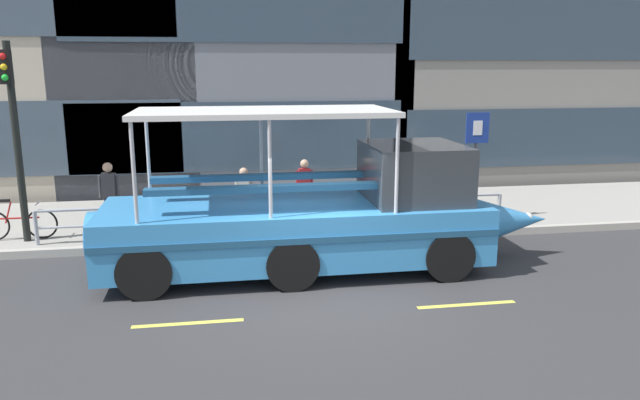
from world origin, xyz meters
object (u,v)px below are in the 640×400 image
pedestrian_near_bow (392,186)px  pedestrian_mid_left (305,183)px  parking_sign (476,148)px  duck_tour_boat (322,217)px  traffic_light_pole (14,124)px  pedestrian_near_stern (109,190)px  leaned_bicycle (18,224)px  pedestrian_mid_right (244,192)px

pedestrian_near_bow → pedestrian_mid_left: pedestrian_mid_left is taller
parking_sign → duck_tour_boat: duck_tour_boat is taller
parking_sign → duck_tour_boat: size_ratio=0.29×
pedestrian_near_bow → traffic_light_pole: bearing=-177.2°
parking_sign → pedestrian_near_stern: size_ratio=1.65×
pedestrian_mid_left → pedestrian_near_bow: bearing=-15.8°
parking_sign → pedestrian_mid_left: bearing=167.3°
pedestrian_near_bow → pedestrian_near_stern: 6.94m
pedestrian_near_stern → traffic_light_pole: bearing=-162.3°
parking_sign → pedestrian_near_bow: 2.31m
duck_tour_boat → pedestrian_near_stern: (-4.65, 2.96, 0.12)m
parking_sign → leaned_bicycle: (-11.01, 0.10, -1.51)m
traffic_light_pole → parking_sign: (10.79, 0.09, -0.79)m
parking_sign → pedestrian_near_bow: parking_sign is taller
pedestrian_near_bow → pedestrian_near_stern: size_ratio=0.91×
traffic_light_pole → duck_tour_boat: traffic_light_pole is taller
pedestrian_near_bow → pedestrian_mid_left: (-2.16, 0.61, 0.02)m
traffic_light_pole → duck_tour_boat: (6.44, -2.39, -1.78)m
leaned_bicycle → pedestrian_mid_left: pedestrian_mid_left is taller
duck_tour_boat → pedestrian_mid_left: duck_tour_boat is taller
pedestrian_near_bow → pedestrian_near_stern: (-6.94, 0.15, 0.09)m
pedestrian_near_stern → parking_sign: bearing=-3.1°
leaned_bicycle → pedestrian_mid_right: (5.19, 0.13, 0.54)m
leaned_bicycle → pedestrian_mid_right: pedestrian_mid_right is taller
pedestrian_mid_left → pedestrian_mid_right: (-1.59, -0.73, -0.03)m
traffic_light_pole → leaned_bicycle: (-0.21, 0.19, -2.30)m
duck_tour_boat → pedestrian_near_bow: 3.62m
pedestrian_near_bow → pedestrian_near_stern: bearing=178.8°
pedestrian_mid_left → pedestrian_mid_right: bearing=-155.5°
pedestrian_mid_right → pedestrian_near_stern: bearing=175.4°
leaned_bicycle → duck_tour_boat: bearing=-21.1°
parking_sign → pedestrian_mid_right: parking_sign is taller
parking_sign → pedestrian_mid_right: 5.90m
traffic_light_pole → pedestrian_mid_left: bearing=9.0°
pedestrian_near_bow → pedestrian_mid_right: bearing=-178.3°
traffic_light_pole → pedestrian_mid_left: 6.87m
traffic_light_pole → leaned_bicycle: size_ratio=2.55×
traffic_light_pole → pedestrian_near_bow: size_ratio=2.89×
pedestrian_mid_left → pedestrian_near_stern: (-4.78, -0.47, 0.07)m
parking_sign → pedestrian_near_stern: (-9.01, 0.48, -0.87)m
pedestrian_mid_right → traffic_light_pole: bearing=-176.4°
leaned_bicycle → duck_tour_boat: duck_tour_boat is taller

